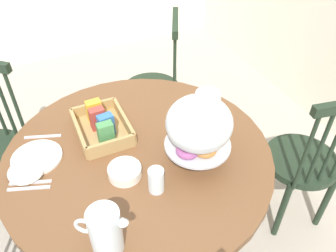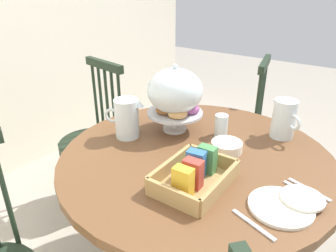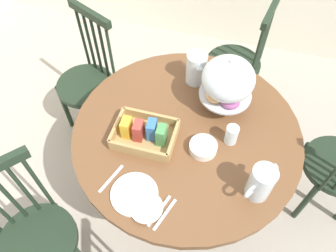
{
  "view_description": "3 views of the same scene",
  "coord_description": "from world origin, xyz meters",
  "px_view_note": "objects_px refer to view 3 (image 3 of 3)",
  "views": [
    {
      "loc": [
        1.05,
        -0.24,
        1.84
      ],
      "look_at": [
        -0.0,
        0.24,
        0.84
      ],
      "focal_mm": 36.96,
      "sensor_mm": 36.0,
      "label": 1
    },
    {
      "loc": [
        -1.07,
        -0.5,
        1.46
      ],
      "look_at": [
        -0.0,
        0.24,
        0.84
      ],
      "focal_mm": 33.97,
      "sensor_mm": 36.0,
      "label": 2
    },
    {
      "loc": [
        0.17,
        -0.89,
        2.13
      ],
      "look_at": [
        -0.1,
        0.09,
        0.74
      ],
      "focal_mm": 34.92,
      "sensor_mm": 36.0,
      "label": 3
    }
  ],
  "objects_px": {
    "windsor_chair_near_window": "(236,65)",
    "dining_table": "(185,151)",
    "windsor_chair_facing_door": "(36,238)",
    "cereal_bowl": "(203,147)",
    "cereal_basket": "(145,133)",
    "pastry_stand_with_dome": "(228,81)",
    "milk_pitcher": "(196,69)",
    "china_plate_large": "(134,194)",
    "orange_juice_pitcher": "(260,184)",
    "drinking_glass": "(232,135)",
    "china_plate_small": "(146,207)",
    "windsor_chair_by_cabinet": "(88,83)"
  },
  "relations": [
    {
      "from": "china_plate_small",
      "to": "dining_table",
      "type": "bearing_deg",
      "value": 81.58
    },
    {
      "from": "milk_pitcher",
      "to": "orange_juice_pitcher",
      "type": "bearing_deg",
      "value": -55.39
    },
    {
      "from": "orange_juice_pitcher",
      "to": "china_plate_small",
      "type": "height_order",
      "value": "orange_juice_pitcher"
    },
    {
      "from": "cereal_basket",
      "to": "cereal_bowl",
      "type": "bearing_deg",
      "value": 1.84
    },
    {
      "from": "cereal_basket",
      "to": "drinking_glass",
      "type": "distance_m",
      "value": 0.44
    },
    {
      "from": "orange_juice_pitcher",
      "to": "cereal_basket",
      "type": "height_order",
      "value": "orange_juice_pitcher"
    },
    {
      "from": "china_plate_large",
      "to": "china_plate_small",
      "type": "distance_m",
      "value": 0.09
    },
    {
      "from": "dining_table",
      "to": "china_plate_small",
      "type": "xyz_separation_m",
      "value": [
        -0.07,
        -0.47,
        0.23
      ]
    },
    {
      "from": "windsor_chair_near_window",
      "to": "orange_juice_pitcher",
      "type": "relative_size",
      "value": 5.15
    },
    {
      "from": "cereal_basket",
      "to": "dining_table",
      "type": "bearing_deg",
      "value": 28.76
    },
    {
      "from": "china_plate_large",
      "to": "windsor_chair_near_window",
      "type": "bearing_deg",
      "value": 75.99
    },
    {
      "from": "cereal_bowl",
      "to": "windsor_chair_by_cabinet",
      "type": "bearing_deg",
      "value": 150.8
    },
    {
      "from": "cereal_basket",
      "to": "pastry_stand_with_dome",
      "type": "bearing_deg",
      "value": 42.72
    },
    {
      "from": "dining_table",
      "to": "milk_pitcher",
      "type": "distance_m",
      "value": 0.48
    },
    {
      "from": "dining_table",
      "to": "windsor_chair_near_window",
      "type": "bearing_deg",
      "value": 78.42
    },
    {
      "from": "pastry_stand_with_dome",
      "to": "china_plate_small",
      "type": "bearing_deg",
      "value": -108.17
    },
    {
      "from": "dining_table",
      "to": "milk_pitcher",
      "type": "height_order",
      "value": "milk_pitcher"
    },
    {
      "from": "pastry_stand_with_dome",
      "to": "china_plate_large",
      "type": "height_order",
      "value": "pastry_stand_with_dome"
    },
    {
      "from": "drinking_glass",
      "to": "dining_table",
      "type": "bearing_deg",
      "value": 178.67
    },
    {
      "from": "milk_pitcher",
      "to": "cereal_bowl",
      "type": "bearing_deg",
      "value": -72.66
    },
    {
      "from": "pastry_stand_with_dome",
      "to": "orange_juice_pitcher",
      "type": "distance_m",
      "value": 0.54
    },
    {
      "from": "china_plate_small",
      "to": "china_plate_large",
      "type": "bearing_deg",
      "value": 145.52
    },
    {
      "from": "cereal_basket",
      "to": "china_plate_small",
      "type": "bearing_deg",
      "value": -71.23
    },
    {
      "from": "windsor_chair_facing_door",
      "to": "pastry_stand_with_dome",
      "type": "distance_m",
      "value": 1.26
    },
    {
      "from": "windsor_chair_by_cabinet",
      "to": "dining_table",
      "type": "bearing_deg",
      "value": -27.24
    },
    {
      "from": "windsor_chair_facing_door",
      "to": "cereal_bowl",
      "type": "height_order",
      "value": "windsor_chair_facing_door"
    },
    {
      "from": "dining_table",
      "to": "cereal_bowl",
      "type": "xyz_separation_m",
      "value": [
        0.11,
        -0.1,
        0.23
      ]
    },
    {
      "from": "cereal_basket",
      "to": "cereal_bowl",
      "type": "height_order",
      "value": "cereal_basket"
    },
    {
      "from": "windsor_chair_facing_door",
      "to": "china_plate_small",
      "type": "xyz_separation_m",
      "value": [
        0.55,
        0.19,
        0.3
      ]
    },
    {
      "from": "orange_juice_pitcher",
      "to": "pastry_stand_with_dome",
      "type": "bearing_deg",
      "value": 116.81
    },
    {
      "from": "windsor_chair_facing_door",
      "to": "china_plate_large",
      "type": "bearing_deg",
      "value": 27.15
    },
    {
      "from": "windsor_chair_by_cabinet",
      "to": "china_plate_large",
      "type": "xyz_separation_m",
      "value": [
        0.66,
        -0.83,
        0.29
      ]
    },
    {
      "from": "windsor_chair_by_cabinet",
      "to": "pastry_stand_with_dome",
      "type": "bearing_deg",
      "value": -11.65
    },
    {
      "from": "windsor_chair_facing_door",
      "to": "cereal_basket",
      "type": "height_order",
      "value": "windsor_chair_facing_door"
    },
    {
      "from": "windsor_chair_near_window",
      "to": "cereal_basket",
      "type": "distance_m",
      "value": 1.11
    },
    {
      "from": "china_plate_small",
      "to": "orange_juice_pitcher",
      "type": "bearing_deg",
      "value": 24.83
    },
    {
      "from": "windsor_chair_near_window",
      "to": "dining_table",
      "type": "bearing_deg",
      "value": -101.58
    },
    {
      "from": "china_plate_large",
      "to": "drinking_glass",
      "type": "height_order",
      "value": "drinking_glass"
    },
    {
      "from": "pastry_stand_with_dome",
      "to": "cereal_basket",
      "type": "relative_size",
      "value": 1.09
    },
    {
      "from": "orange_juice_pitcher",
      "to": "windsor_chair_near_window",
      "type": "bearing_deg",
      "value": 100.54
    },
    {
      "from": "windsor_chair_by_cabinet",
      "to": "orange_juice_pitcher",
      "type": "height_order",
      "value": "windsor_chair_by_cabinet"
    },
    {
      "from": "china_plate_large",
      "to": "drinking_glass",
      "type": "distance_m",
      "value": 0.56
    },
    {
      "from": "orange_juice_pitcher",
      "to": "milk_pitcher",
      "type": "distance_m",
      "value": 0.76
    },
    {
      "from": "windsor_chair_by_cabinet",
      "to": "milk_pitcher",
      "type": "xyz_separation_m",
      "value": [
        0.77,
        -0.05,
        0.37
      ]
    },
    {
      "from": "windsor_chair_by_cabinet",
      "to": "china_plate_small",
      "type": "bearing_deg",
      "value": -50.27
    },
    {
      "from": "milk_pitcher",
      "to": "cereal_bowl",
      "type": "height_order",
      "value": "milk_pitcher"
    },
    {
      "from": "windsor_chair_facing_door",
      "to": "cereal_basket",
      "type": "bearing_deg",
      "value": 52.66
    },
    {
      "from": "pastry_stand_with_dome",
      "to": "milk_pitcher",
      "type": "xyz_separation_m",
      "value": [
        -0.19,
        0.15,
        -0.11
      ]
    },
    {
      "from": "windsor_chair_facing_door",
      "to": "pastry_stand_with_dome",
      "type": "height_order",
      "value": "pastry_stand_with_dome"
    },
    {
      "from": "windsor_chair_by_cabinet",
      "to": "pastry_stand_with_dome",
      "type": "relative_size",
      "value": 2.83
    }
  ]
}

